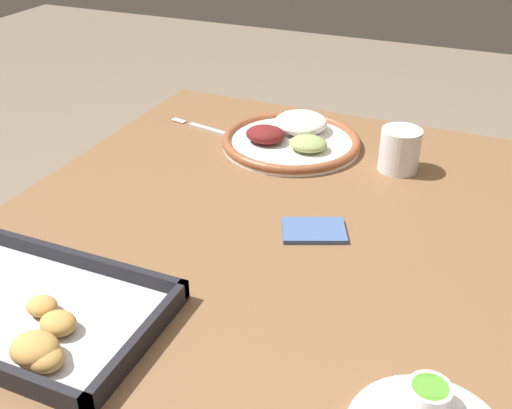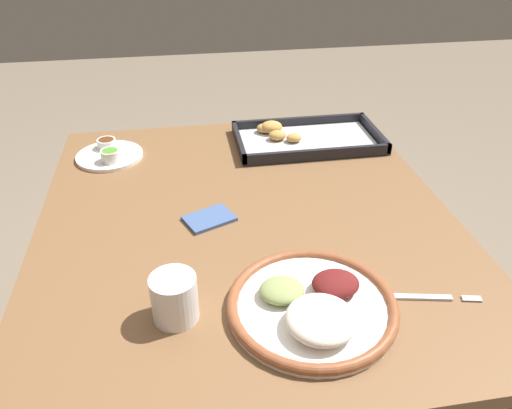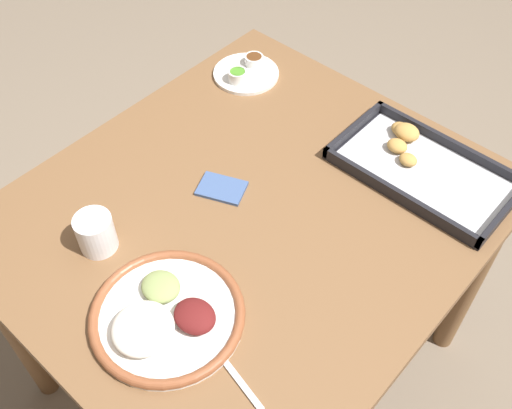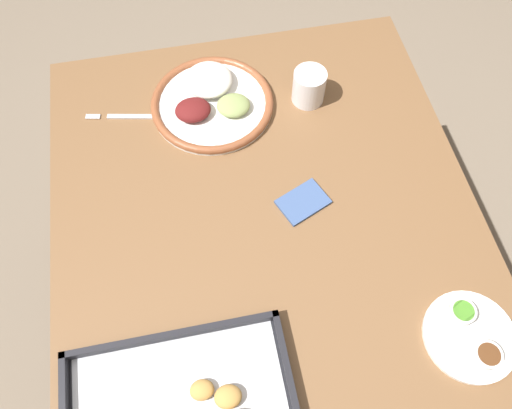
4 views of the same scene
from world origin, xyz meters
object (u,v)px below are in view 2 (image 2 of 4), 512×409
object	(u,v)px
baking_tray	(301,138)
dinner_plate	(313,305)
fork	(417,297)
napkin	(209,219)
saucer_plate	(109,154)
drinking_cup	(174,298)

from	to	relation	value
baking_tray	dinner_plate	bearing A→B (deg)	-102.07
fork	napkin	distance (m)	0.46
saucer_plate	baking_tray	bearing A→B (deg)	1.38
dinner_plate	drinking_cup	distance (m)	0.24
saucer_plate	drinking_cup	size ratio (longest dim) A/B	2.08
baking_tray	saucer_plate	bearing A→B (deg)	-178.62
fork	baking_tray	size ratio (longest dim) A/B	0.50
saucer_plate	drinking_cup	world-z (taller)	drinking_cup
drinking_cup	fork	bearing A→B (deg)	-3.30
fork	dinner_plate	bearing A→B (deg)	-167.72
fork	saucer_plate	size ratio (longest dim) A/B	1.15
baking_tray	drinking_cup	size ratio (longest dim) A/B	4.80
fork	baking_tray	world-z (taller)	baking_tray
drinking_cup	napkin	xyz separation A→B (m)	(0.08, 0.28, -0.04)
dinner_plate	saucer_plate	bearing A→B (deg)	121.04
saucer_plate	drinking_cup	xyz separation A→B (m)	(0.16, -0.63, 0.03)
fork	drinking_cup	world-z (taller)	drinking_cup
baking_tray	drinking_cup	bearing A→B (deg)	-120.44
fork	napkin	xyz separation A→B (m)	(-0.35, 0.31, 0.00)
saucer_plate	baking_tray	size ratio (longest dim) A/B	0.43
dinner_plate	drinking_cup	world-z (taller)	drinking_cup
dinner_plate	baking_tray	bearing A→B (deg)	77.93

